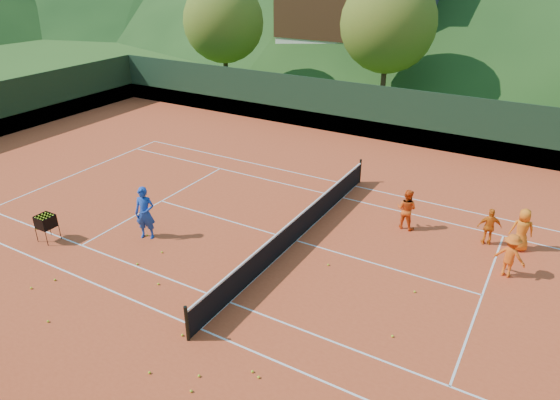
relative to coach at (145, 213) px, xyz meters
The scene contains 33 objects.
ground 5.48m from the coach, 27.58° to the left, with size 400.00×400.00×0.00m, color #284D18.
clay_court 5.48m from the coach, 27.58° to the left, with size 40.00×24.00×0.02m, color #C2421F.
coach is the anchor object (origin of this frame).
student_a 9.52m from the coach, 34.57° to the left, with size 0.76×0.59×1.56m, color #F85916.
student_b 12.15m from the coach, 28.01° to the left, with size 0.81×0.34×1.38m, color orange.
student_c 13.13m from the coach, 26.58° to the left, with size 0.76×0.49×1.55m, color orange.
student_d 12.28m from the coach, 18.87° to the left, with size 0.95×0.55×1.47m, color orange.
tennis_ball_0 7.83m from the coach, 27.69° to the right, with size 0.07×0.07×0.07m, color #C1E426.
tennis_ball_4 5.09m from the coach, 79.31° to the right, with size 0.07×0.07×0.07m, color #C1E426.
tennis_ball_5 4.40m from the coach, ahead, with size 0.07×0.07×0.07m, color #C1E426.
tennis_ball_6 3.68m from the coach, 99.88° to the right, with size 0.07×0.07×0.07m, color #C1E426.
tennis_ball_7 4.35m from the coach, 101.75° to the right, with size 0.07×0.07×0.07m, color #C1E426.
tennis_ball_9 0.96m from the coach, 152.36° to the left, with size 0.07×0.07×0.07m, color #C1E426.
tennis_ball_10 7.36m from the coach, 36.89° to the right, with size 0.07×0.07×0.07m, color #C1E426.
tennis_ball_12 3.26m from the coach, 40.67° to the right, with size 0.07×0.07×0.07m, color #C1E426.
tennis_ball_13 7.75m from the coach, 39.04° to the right, with size 0.07×0.07×0.07m, color #C1E426.
tennis_ball_14 5.78m from the coach, 37.35° to the right, with size 0.07×0.07×0.07m, color #C1E426.
tennis_ball_15 9.55m from the coach, ahead, with size 0.07×0.07×0.07m, color #C1E426.
tennis_ball_16 6.88m from the coach, 46.12° to the right, with size 0.07×0.07×0.07m, color #C1E426.
tennis_ball_17 1.62m from the coach, 25.73° to the right, with size 0.07×0.07×0.07m, color #C1E426.
tennis_ball_19 4.46m from the coach, 157.31° to the right, with size 0.07×0.07×0.07m, color #C1E426.
tennis_ball_20 6.73m from the coach, 13.91° to the left, with size 0.07×0.07×0.07m, color #C1E426.
tennis_ball_22 2.05m from the coach, 57.46° to the right, with size 0.07×0.07×0.07m, color #C1E426.
tennis_ball_23 4.78m from the coach, ahead, with size 0.07×0.07×0.07m, color #C1E426.
tennis_ball_25 9.50m from the coach, ahead, with size 0.07×0.07×0.07m, color #C1E426.
tennis_ball_26 8.07m from the coach, 27.41° to the right, with size 0.07×0.07×0.07m, color #C1E426.
court_lines 5.47m from the coach, 27.58° to the left, with size 23.83×11.03×0.00m.
tennis_net 5.41m from the coach, 27.58° to the left, with size 0.10×12.07×1.10m.
perimeter_fence 5.39m from the coach, 27.58° to the left, with size 40.40×24.24×3.00m.
ball_hopper 3.50m from the coach, 146.02° to the right, with size 0.57×0.57×1.00m.
chalet_left 33.24m from the coach, 99.14° to the left, with size 13.80×9.93×12.92m.
tree_a 23.68m from the coach, 118.72° to the left, with size 6.00×6.00×7.88m.
tree_b 22.89m from the coach, 88.03° to the left, with size 6.40×6.40×8.40m.
Camera 1 is at (7.29, -13.65, 9.20)m, focal length 32.00 mm.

